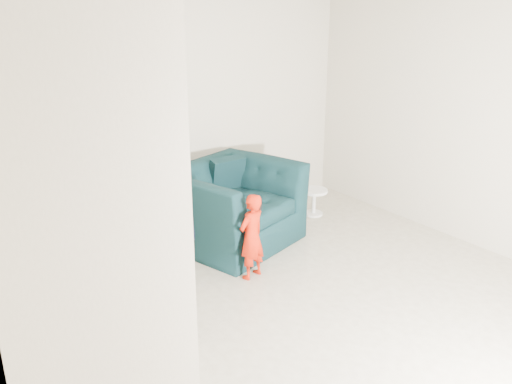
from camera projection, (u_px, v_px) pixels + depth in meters
floor at (325, 329)px, 4.57m from camera, size 5.50×5.50×0.00m
back_wall at (166, 117)px, 6.20m from camera, size 5.00×0.00×5.00m
right_wall at (512, 132)px, 5.50m from camera, size 0.00×5.50×5.50m
armchair at (232, 205)px, 6.06m from camera, size 1.64×1.52×0.89m
toddler at (252, 237)px, 5.28m from camera, size 0.36×0.28×0.88m
side_table at (314, 198)px, 6.91m from camera, size 0.34×0.34×0.34m
staircase at (50, 270)px, 3.56m from camera, size 1.02×3.03×3.62m
cushion at (227, 174)px, 6.34m from camera, size 0.43×0.21×0.43m
throw at (180, 206)px, 5.72m from camera, size 0.05×0.52×0.59m
phone at (260, 204)px, 5.21m from camera, size 0.03×0.05×0.10m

